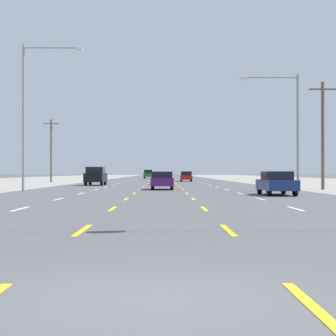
{
  "coord_description": "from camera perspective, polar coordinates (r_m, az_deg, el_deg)",
  "views": [
    {
      "loc": [
        0.2,
        -5.9,
        1.4
      ],
      "look_at": [
        0.7,
        53.7,
        1.88
      ],
      "focal_mm": 57.33,
      "sensor_mm": 36.0,
      "label": 1
    }
  ],
  "objects": [
    {
      "name": "signal_span_wire",
      "position": [
        14.32,
        -3.22,
        13.82
      ],
      "size": [
        25.31,
        0.52,
        8.5
      ],
      "color": "brown",
      "rests_on": "ground"
    },
    {
      "name": "sedan_far_right_nearest",
      "position": [
        33.59,
        11.47,
        -1.55
      ],
      "size": [
        1.8,
        4.5,
        1.46
      ],
      "color": "navy",
      "rests_on": "ground"
    },
    {
      "name": "utility_pole_left_row_1",
      "position": [
        76.91,
        -12.32,
        1.94
      ],
      "size": [
        2.2,
        0.26,
        8.83
      ],
      "color": "brown",
      "rests_on": "ground"
    },
    {
      "name": "ground_plane",
      "position": [
        71.92,
        -0.64,
        -1.58
      ],
      "size": [
        572.0,
        572.0,
        0.0
      ],
      "primitive_type": "plane",
      "color": "#4C4C4F"
    },
    {
      "name": "sedan_center_turn_midfar",
      "position": [
        61.35,
        -0.48,
        -1.06
      ],
      "size": [
        1.8,
        4.5,
        1.46
      ],
      "color": "red",
      "rests_on": "ground"
    },
    {
      "name": "streetlight_left_row_0",
      "position": [
        41.05,
        -14.55,
        6.35
      ],
      "size": [
        4.47,
        0.26,
        10.86
      ],
      "color": "gray",
      "rests_on": "ground"
    },
    {
      "name": "suv_inner_left_farthest",
      "position": [
        122.62,
        -2.12,
        -0.63
      ],
      "size": [
        1.98,
        4.9,
        1.98
      ],
      "color": "#235B2D",
      "rests_on": "ground"
    },
    {
      "name": "lane_markings",
      "position": [
        110.41,
        -0.58,
        -1.18
      ],
      "size": [
        10.64,
        227.6,
        0.01
      ],
      "color": "white",
      "rests_on": "ground"
    },
    {
      "name": "sedan_center_turn_near",
      "position": [
        43.49,
        -0.62,
        -1.31
      ],
      "size": [
        1.8,
        4.5,
        1.46
      ],
      "color": "#4C196B",
      "rests_on": "ground"
    },
    {
      "name": "hatchback_inner_right_farther",
      "position": [
        81.02,
        1.94,
        -0.9
      ],
      "size": [
        1.72,
        3.9,
        1.54
      ],
      "color": "red",
      "rests_on": "ground"
    },
    {
      "name": "streetlight_right_row_0",
      "position": [
        40.82,
        12.95,
        4.79
      ],
      "size": [
        4.43,
        0.26,
        8.69
      ],
      "color": "gray",
      "rests_on": "ground"
    },
    {
      "name": "sedan_center_turn_far",
      "position": [
        75.39,
        -0.65,
        -0.95
      ],
      "size": [
        1.8,
        4.5,
        1.46
      ],
      "color": "black",
      "rests_on": "ground"
    },
    {
      "name": "suv_far_left_mid",
      "position": [
        58.26,
        -7.69,
        -0.82
      ],
      "size": [
        1.98,
        4.9,
        1.98
      ],
      "color": "black",
      "rests_on": "ground"
    },
    {
      "name": "utility_pole_right_row_0",
      "position": [
        45.18,
        16.13,
        3.56
      ],
      "size": [
        2.2,
        0.26,
        8.73
      ],
      "color": "brown",
      "rests_on": "ground"
    }
  ]
}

